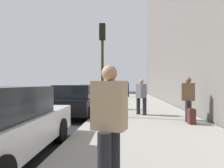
# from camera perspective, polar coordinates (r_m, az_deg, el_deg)

# --- Properties ---
(ground_plane) EXTENTS (56.00, 56.00, 0.00)m
(ground_plane) POSITION_cam_1_polar(r_m,az_deg,el_deg) (15.36, -5.65, -5.82)
(ground_plane) COLOR black
(sidewalk) EXTENTS (28.00, 4.60, 0.15)m
(sidewalk) POSITION_cam_1_polar(r_m,az_deg,el_deg) (15.17, 6.81, -5.61)
(sidewalk) COLOR gray
(sidewalk) RESTS_ON ground
(building_facade) EXTENTS (32.00, 0.80, 15.00)m
(building_facade) POSITION_cam_1_polar(r_m,az_deg,el_deg) (16.58, 17.03, 20.99)
(building_facade) COLOR #66605B
(building_facade) RESTS_ON ground
(lane_stripe_centre) EXTENTS (28.00, 0.14, 0.01)m
(lane_stripe_centre) POSITION_cam_1_polar(r_m,az_deg,el_deg) (16.20, -16.94, -5.51)
(lane_stripe_centre) COLOR gold
(lane_stripe_centre) RESTS_ON ground
(snow_bank_curb) EXTENTS (8.57, 0.56, 0.22)m
(snow_bank_curb) POSITION_cam_1_polar(r_m,az_deg,el_deg) (17.69, -2.09, -4.69)
(snow_bank_curb) COLOR white
(snow_bank_curb) RESTS_ON ground
(parked_car_black) EXTENTS (4.22, 1.94, 1.51)m
(parked_car_black) POSITION_cam_1_polar(r_m,az_deg,el_deg) (10.22, -9.63, -4.52)
(parked_car_black) COLOR black
(parked_car_black) RESTS_ON ground
(parked_car_red) EXTENTS (4.45, 2.01, 1.51)m
(parked_car_red) POSITION_cam_1_polar(r_m,az_deg,el_deg) (15.80, -4.88, -2.91)
(parked_car_red) COLOR black
(parked_car_red) RESTS_ON ground
(parked_car_charcoal) EXTENTS (4.28, 1.94, 1.51)m
(parked_car_charcoal) POSITION_cam_1_polar(r_m,az_deg,el_deg) (21.11, -2.74, -2.17)
(parked_car_charcoal) COLOR black
(parked_car_charcoal) RESTS_ON ground
(pedestrian_brown_coat) EXTENTS (0.52, 0.53, 1.67)m
(pedestrian_brown_coat) POSITION_cam_1_polar(r_m,az_deg,el_deg) (8.42, 20.16, -3.55)
(pedestrian_brown_coat) COLOR black
(pedestrian_brown_coat) RESTS_ON sidewalk
(pedestrian_tan_coat) EXTENTS (0.54, 0.51, 1.68)m
(pedestrian_tan_coat) POSITION_cam_1_polar(r_m,az_deg,el_deg) (2.92, -0.72, -10.32)
(pedestrian_tan_coat) COLOR black
(pedestrian_tan_coat) RESTS_ON sidewalk
(pedestrian_burgundy_coat) EXTENTS (0.55, 0.55, 1.75)m
(pedestrian_burgundy_coat) POSITION_cam_1_polar(r_m,az_deg,el_deg) (11.74, 0.41, -2.33)
(pedestrian_burgundy_coat) COLOR black
(pedestrian_burgundy_coat) RESTS_ON sidewalk
(pedestrian_grey_coat) EXTENTS (0.51, 0.50, 1.63)m
(pedestrian_grey_coat) POSITION_cam_1_polar(r_m,az_deg,el_deg) (9.70, 8.04, -3.20)
(pedestrian_grey_coat) COLOR black
(pedestrian_grey_coat) RESTS_ON sidewalk
(pedestrian_navy_coat) EXTENTS (0.58, 0.54, 1.81)m
(pedestrian_navy_coat) POSITION_cam_1_polar(r_m,az_deg,el_deg) (22.80, 4.01, -1.10)
(pedestrian_navy_coat) COLOR black
(pedestrian_navy_coat) RESTS_ON sidewalk
(traffic_light_pole) EXTENTS (0.35, 0.26, 4.05)m
(traffic_light_pole) POSITION_cam_1_polar(r_m,az_deg,el_deg) (9.25, -2.64, 8.38)
(traffic_light_pole) COLOR #2D2D19
(traffic_light_pole) RESTS_ON sidewalk
(rolling_suitcase) EXTENTS (0.34, 0.22, 0.90)m
(rolling_suitcase) POSITION_cam_1_polar(r_m,az_deg,el_deg) (7.96, 20.89, -8.22)
(rolling_suitcase) COLOR #471E19
(rolling_suitcase) RESTS_ON sidewalk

